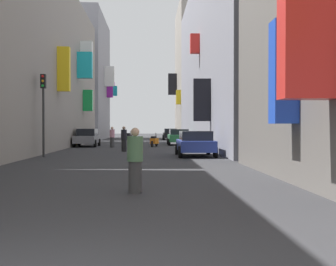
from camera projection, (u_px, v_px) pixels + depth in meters
The scene contains 15 objects.
ground_plane at pixel (136, 147), 33.46m from camera, with size 140.00×140.00×0.00m, color #2D2D30.
building_left_mid_b at pixel (28, 64), 30.80m from camera, with size 7.24×29.87×12.54m.
building_left_far at pixel (83, 79), 55.82m from camera, with size 7.32×14.32×16.35m.
building_right_mid_b at pixel (231, 60), 34.99m from camera, with size 7.10×31.66×14.58m.
building_right_mid_c at pixel (199, 73), 57.22m from camera, with size 7.25×12.89×18.19m.
parked_car_green at pixel (179, 137), 36.72m from camera, with size 1.97×3.99×1.40m.
parked_car_grey at pixel (87, 137), 33.64m from camera, with size 1.83×3.98×1.45m.
parked_car_black at pixel (170, 134), 51.60m from camera, with size 1.86×4.13×1.41m.
parked_car_blue at pixel (195, 143), 22.29m from camera, with size 1.99×3.92×1.37m.
scooter_orange at pixel (154, 141), 33.22m from camera, with size 0.72×1.76×1.13m.
scooter_black at pixel (129, 136), 51.26m from camera, with size 0.67×1.89×1.13m.
pedestrian_crossing at pixel (124, 139), 26.68m from camera, with size 0.39×0.39×1.63m.
pedestrian_near_left at pixel (135, 161), 9.82m from camera, with size 0.54×0.54×1.56m.
pedestrian_near_right at pixel (112, 137), 31.91m from camera, with size 0.53×0.53×1.61m.
traffic_light_near_corner at pixel (43, 101), 21.96m from camera, with size 0.26×0.34×4.40m.
Camera 1 is at (1.11, -3.53, 1.57)m, focal length 44.10 mm.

